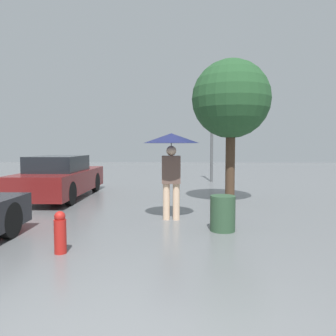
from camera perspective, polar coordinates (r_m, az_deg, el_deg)
pedestrian at (r=7.40m, az=0.58°, el=3.44°), size 1.27×1.27×1.97m
parked_car_farthest at (r=11.22m, az=-18.21°, el=-1.64°), size 1.71×4.58×1.36m
tree at (r=9.83m, az=10.91°, el=11.57°), size 2.27×2.27×4.18m
street_lamp at (r=15.44m, az=7.66°, el=8.29°), size 0.33×0.33×4.58m
trash_bin at (r=6.66m, az=9.49°, el=-7.78°), size 0.50×0.50×0.71m
fire_hydrant at (r=5.51m, az=-18.27°, el=-10.60°), size 0.19×0.19×0.67m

